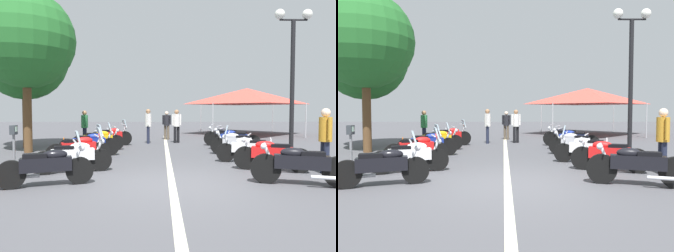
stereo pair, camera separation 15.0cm
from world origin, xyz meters
The scene contains 25 objects.
ground_plane centered at (0.00, 0.00, 0.00)m, with size 80.00×80.00×0.00m, color #4C4C51.
lane_centre_stripe centered at (4.54, 0.00, 0.00)m, with size 18.56×0.16×0.01m, color beige.
motorcycle_left_row_0 centered at (-0.11, 2.69, 0.46)m, with size 0.89×1.92×1.19m.
motorcycle_left_row_1 centered at (1.39, 2.54, 0.46)m, with size 0.93×1.96×1.19m.
motorcycle_left_row_2 centered at (3.08, 2.83, 0.46)m, with size 1.03×1.87×1.20m.
motorcycle_left_row_3 centered at (4.45, 2.81, 0.47)m, with size 0.79×2.12×1.21m.
motorcycle_left_row_4 centered at (6.01, 2.82, 0.45)m, with size 0.97×2.07×1.00m.
motorcycle_left_row_5 centered at (7.71, 2.56, 0.48)m, with size 1.04×1.91×1.23m.
motorcycle_right_row_0 centered at (-0.15, -2.81, 0.47)m, with size 0.94×2.09×1.01m.
motorcycle_right_row_1 centered at (1.51, -2.75, 0.46)m, with size 0.98×1.95×1.00m.
motorcycle_right_row_2 centered at (2.88, -2.54, 0.46)m, with size 0.85×2.10×1.19m.
motorcycle_right_row_3 centered at (4.63, -2.55, 0.45)m, with size 0.96×1.90×0.99m.
motorcycle_right_row_4 centered at (6.09, -2.79, 0.46)m, with size 1.10×2.01×1.01m.
motorcycle_right_row_5 centered at (7.53, -2.74, 0.46)m, with size 0.98×1.98×1.01m.
street_lamp_twin_globe centered at (3.31, -4.05, 3.36)m, with size 0.32×1.22×4.92m.
parking_meter centered at (0.59, 3.73, 0.90)m, with size 0.18×0.13×1.29m.
traffic_cone_2 centered at (5.63, 4.11, 0.29)m, with size 0.36×0.36×0.61m.
bystander_0 centered at (10.95, -0.07, 0.94)m, with size 0.32×0.50×1.61m.
bystander_1 centered at (8.36, 3.95, 0.96)m, with size 0.47×0.32×1.65m.
bystander_2 centered at (8.83, 0.89, 1.01)m, with size 0.53×0.32×1.73m.
bystander_3 centered at (9.09, -0.55, 0.99)m, with size 0.32×0.49×1.70m.
bystander_4 centered at (1.09, -4.00, 1.00)m, with size 0.53×0.32×1.70m.
roadside_tree_0 centered at (7.30, 6.28, 3.99)m, with size 3.74×3.74×5.88m.
roadside_tree_1 centered at (5.47, 5.46, 4.37)m, with size 3.75×3.75×6.26m.
event_tent centered at (14.75, -5.71, 2.65)m, with size 6.30×6.30×3.20m.
Camera 1 is at (-6.89, 0.24, 1.63)m, focal length 33.56 mm.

